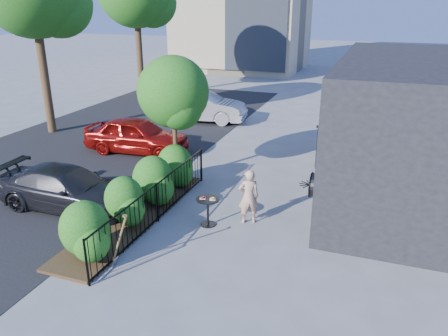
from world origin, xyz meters
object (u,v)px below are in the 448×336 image
at_px(patio_tree, 175,97).
at_px(car_silver, 199,106).
at_px(cafe_table, 208,207).
at_px(car_red, 137,135).
at_px(woman, 249,197).
at_px(shovel, 119,244).
at_px(car_darkgrey, 67,188).

xyz_separation_m(patio_tree, car_silver, (-2.28, 7.24, -2.02)).
height_order(cafe_table, car_red, car_red).
distance_m(cafe_table, car_silver, 10.66).
relative_size(patio_tree, woman, 2.65).
relative_size(patio_tree, shovel, 2.90).
distance_m(shovel, car_darkgrey, 3.68).
bearing_deg(car_red, woman, -129.26).
bearing_deg(car_silver, woman, -157.34).
xyz_separation_m(woman, car_red, (-5.71, 4.07, -0.06)).
bearing_deg(patio_tree, car_darkgrey, -125.53).
bearing_deg(car_red, car_darkgrey, -176.05).
xyz_separation_m(cafe_table, woman, (0.94, 0.50, 0.22)).
height_order(woman, car_darkgrey, woman).
bearing_deg(cafe_table, car_red, 136.17).
height_order(patio_tree, car_silver, patio_tree).
xyz_separation_m(cafe_table, car_darkgrey, (-4.10, -0.36, 0.07)).
height_order(woman, shovel, woman).
xyz_separation_m(patio_tree, car_red, (-2.71, 2.08, -2.08)).
height_order(shovel, car_red, car_red).
xyz_separation_m(cafe_table, car_red, (-4.77, 4.57, 0.16)).
xyz_separation_m(woman, car_darkgrey, (-5.04, -0.87, -0.15)).
bearing_deg(car_silver, shovel, -172.15).
bearing_deg(patio_tree, cafe_table, -50.47).
bearing_deg(shovel, car_silver, 104.98).
xyz_separation_m(woman, car_silver, (-5.28, 9.23, -0.00)).
distance_m(car_silver, car_darkgrey, 10.10).
distance_m(woman, car_silver, 10.63).
bearing_deg(car_silver, car_darkgrey, 174.24).
bearing_deg(woman, patio_tree, -59.21).
relative_size(woman, car_silver, 0.33).
distance_m(patio_tree, car_darkgrey, 4.13).
bearing_deg(woman, car_silver, -85.86).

